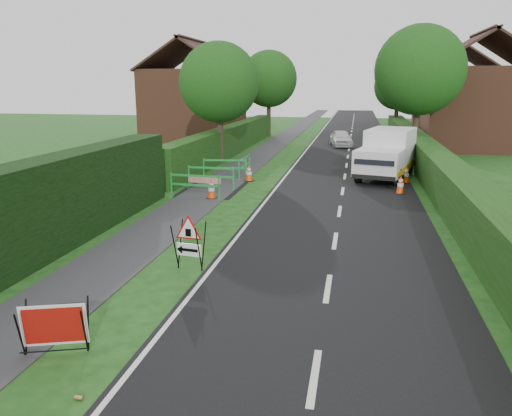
{
  "coord_description": "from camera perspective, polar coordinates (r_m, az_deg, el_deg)",
  "views": [
    {
      "loc": [
        2.96,
        -9.35,
        4.39
      ],
      "look_at": [
        0.22,
        4.31,
        0.93
      ],
      "focal_mm": 35.0,
      "sensor_mm": 36.0,
      "label": 1
    }
  ],
  "objects": [
    {
      "name": "ped_barrier_1",
      "position": [
        21.47,
        -5.18,
        3.82
      ],
      "size": [
        2.07,
        0.4,
        1.0
      ],
      "rotation": [
        0.0,
        0.0,
        -0.02
      ],
      "color": "#1A9336",
      "rests_on": "ground"
    },
    {
      "name": "hedge_east",
      "position": [
        25.97,
        19.04,
        3.47
      ],
      "size": [
        1.2,
        50.0,
        1.5
      ],
      "primitive_type": "cube",
      "color": "#14380F",
      "rests_on": "ground"
    },
    {
      "name": "tree_ne",
      "position": [
        31.55,
        18.22,
        14.72
      ],
      "size": [
        5.2,
        5.2,
        7.79
      ],
      "color": "#2D2116",
      "rests_on": "ground"
    },
    {
      "name": "footpath",
      "position": [
        44.96,
        3.71,
        8.34
      ],
      "size": [
        2.0,
        90.0,
        0.02
      ],
      "primitive_type": "cube",
      "color": "#2D2D30",
      "rests_on": "ground"
    },
    {
      "name": "tree_fe",
      "position": [
        47.47,
        15.93,
        13.24
      ],
      "size": [
        4.2,
        4.2,
        6.33
      ],
      "color": "#2D2116",
      "rests_on": "ground"
    },
    {
      "name": "redwhite_plank",
      "position": [
        21.28,
        -5.88,
        1.99
      ],
      "size": [
        1.49,
        0.25,
        0.25
      ],
      "primitive_type": "cube",
      "rotation": [
        0.0,
        0.0,
        -0.14
      ],
      "color": "red",
      "rests_on": "ground"
    },
    {
      "name": "triangle_sign",
      "position": [
        12.05,
        -7.86,
        -3.46
      ],
      "size": [
        0.88,
        0.88,
        1.16
      ],
      "rotation": [
        0.0,
        0.0,
        -0.12
      ],
      "color": "black",
      "rests_on": "ground"
    },
    {
      "name": "traffic_cone_2",
      "position": [
        26.25,
        16.17,
        4.65
      ],
      "size": [
        0.38,
        0.38,
        0.79
      ],
      "color": "black",
      "rests_on": "ground"
    },
    {
      "name": "traffic_cone_4",
      "position": [
        23.2,
        -0.8,
        4.04
      ],
      "size": [
        0.38,
        0.38,
        0.79
      ],
      "color": "black",
      "rests_on": "ground"
    },
    {
      "name": "red_rect_sign",
      "position": [
        9.08,
        -22.07,
        -12.4
      ],
      "size": [
        1.18,
        0.94,
        0.89
      ],
      "rotation": [
        0.0,
        0.0,
        0.34
      ],
      "color": "black",
      "rests_on": "ground"
    },
    {
      "name": "works_van",
      "position": [
        24.67,
        14.75,
        6.12
      ],
      "size": [
        3.14,
        5.36,
        2.3
      ],
      "rotation": [
        0.0,
        0.0,
        -0.25
      ],
      "color": "silver",
      "rests_on": "ground"
    },
    {
      "name": "hatchback_car",
      "position": [
        36.96,
        9.7,
        7.87
      ],
      "size": [
        1.94,
        3.64,
        1.18
      ],
      "primitive_type": "imported",
      "rotation": [
        0.0,
        0.0,
        0.17
      ],
      "color": "silver",
      "rests_on": "ground"
    },
    {
      "name": "house_west",
      "position": [
        41.45,
        -7.03,
        11.8
      ],
      "size": [
        7.5,
        7.4,
        7.88
      ],
      "color": "brown",
      "rests_on": "ground"
    },
    {
      "name": "ped_barrier_3",
      "position": [
        24.3,
        -1.31,
        5.06
      ],
      "size": [
        0.43,
        2.07,
        1.0
      ],
      "rotation": [
        0.0,
        0.0,
        1.53
      ],
      "color": "#1A9336",
      "rests_on": "ground"
    },
    {
      "name": "tree_fw",
      "position": [
        44.0,
        1.5,
        14.53
      ],
      "size": [
        4.8,
        4.8,
        7.24
      ],
      "color": "#2D2116",
      "rests_on": "ground"
    },
    {
      "name": "house_east_b",
      "position": [
        52.16,
        21.76,
        11.36
      ],
      "size": [
        7.5,
        7.4,
        7.88
      ],
      "color": "brown",
      "rests_on": "ground"
    },
    {
      "name": "hedge_west_far",
      "position": [
        32.64,
        -2.9,
        6.22
      ],
      "size": [
        1.0,
        24.0,
        1.8
      ],
      "primitive_type": "cube",
      "color": "#14380F",
      "rests_on": "ground"
    },
    {
      "name": "litter_can",
      "position": [
        8.05,
        -19.56,
        -19.97
      ],
      "size": [
        0.12,
        0.07,
        0.07
      ],
      "primitive_type": "cylinder",
      "rotation": [
        0.0,
        1.57,
        0.0
      ],
      "color": "#BF7F4C",
      "rests_on": "ground"
    },
    {
      "name": "house_east_a",
      "position": [
        38.23,
        23.9,
        10.56
      ],
      "size": [
        7.5,
        7.4,
        7.88
      ],
      "color": "brown",
      "rests_on": "ground"
    },
    {
      "name": "tree_nw",
      "position": [
        28.37,
        -4.24,
        14.12
      ],
      "size": [
        4.4,
        4.4,
        6.7
      ],
      "color": "#2D2116",
      "rests_on": "ground"
    },
    {
      "name": "traffic_cone_3",
      "position": [
        19.69,
        -5.12,
        2.2
      ],
      "size": [
        0.38,
        0.38,
        0.79
      ],
      "color": "black",
      "rests_on": "ground"
    },
    {
      "name": "traffic_cone_0",
      "position": [
        21.31,
        16.19,
        2.6
      ],
      "size": [
        0.38,
        0.38,
        0.79
      ],
      "color": "black",
      "rests_on": "ground"
    },
    {
      "name": "ground",
      "position": [
        10.74,
        -5.76,
        -10.22
      ],
      "size": [
        120.0,
        120.0,
        0.0
      ],
      "primitive_type": "plane",
      "color": "#174213",
      "rests_on": "ground"
    },
    {
      "name": "ped_barrier_2",
      "position": [
        23.6,
        -3.59,
        4.77
      ],
      "size": [
        2.09,
        0.65,
        1.0
      ],
      "rotation": [
        0.0,
        0.0,
        0.15
      ],
      "color": "#1A9336",
      "rests_on": "ground"
    },
    {
      "name": "ped_barrier_0",
      "position": [
        19.67,
        -7.0,
        2.85
      ],
      "size": [
        2.08,
        0.49,
        1.0
      ],
      "rotation": [
        0.0,
        0.0,
        -0.07
      ],
      "color": "#1A9336",
      "rests_on": "ground"
    },
    {
      "name": "traffic_cone_1",
      "position": [
        23.76,
        16.8,
        3.68
      ],
      "size": [
        0.38,
        0.38,
        0.79
      ],
      "color": "black",
      "rests_on": "ground"
    },
    {
      "name": "road_surface",
      "position": [
        44.57,
        10.8,
        8.07
      ],
      "size": [
        6.0,
        90.0,
        0.02
      ],
      "primitive_type": "cube",
      "color": "black",
      "rests_on": "ground"
    }
  ]
}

